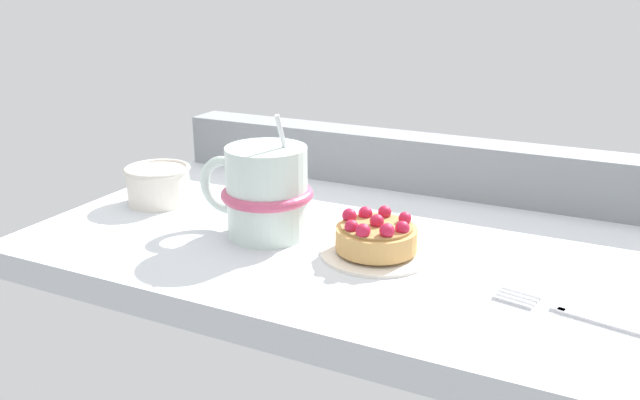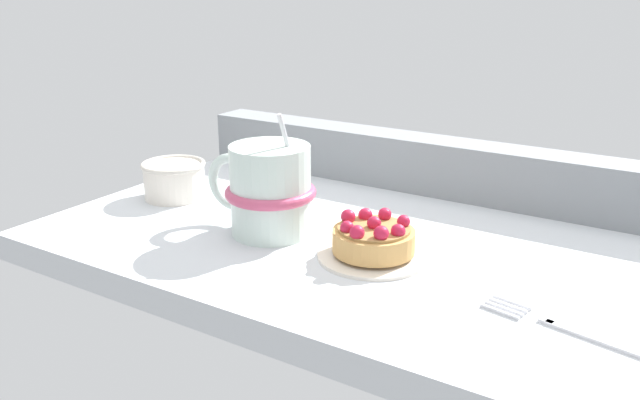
{
  "view_description": "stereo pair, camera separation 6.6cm",
  "coord_description": "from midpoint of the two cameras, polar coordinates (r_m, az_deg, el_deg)",
  "views": [
    {
      "loc": [
        24.21,
        -61.03,
        26.3
      ],
      "look_at": [
        -3.15,
        -4.79,
        4.88
      ],
      "focal_mm": 36.51,
      "sensor_mm": 36.0,
      "label": 1
    },
    {
      "loc": [
        29.99,
        -57.83,
        26.3
      ],
      "look_at": [
        -3.15,
        -4.79,
        4.88
      ],
      "focal_mm": 36.51,
      "sensor_mm": 36.0,
      "label": 2
    }
  ],
  "objects": [
    {
      "name": "sugar_bowl",
      "position": [
        0.83,
        -10.45,
        1.81
      ],
      "size": [
        7.99,
        7.99,
        4.6
      ],
      "color": "silver",
      "rests_on": "ground_plane"
    },
    {
      "name": "dessert_plate",
      "position": [
        0.65,
        7.6,
        -4.79
      ],
      "size": [
        11.11,
        11.11,
        0.69
      ],
      "color": "silver",
      "rests_on": "ground_plane"
    },
    {
      "name": "dessert_fork",
      "position": [
        0.56,
        24.67,
        -10.41
      ],
      "size": [
        15.72,
        4.54,
        0.6
      ],
      "color": "silver",
      "rests_on": "ground_plane"
    },
    {
      "name": "ground_plane",
      "position": [
        0.71,
        6.9,
        -4.3
      ],
      "size": [
        69.22,
        42.02,
        3.01
      ],
      "primitive_type": "cube",
      "color": "silver"
    },
    {
      "name": "raspberry_tart",
      "position": [
        0.64,
        7.65,
        -3.31
      ],
      "size": [
        8.14,
        8.14,
        3.69
      ],
      "color": "tan",
      "rests_on": "dessert_plate"
    },
    {
      "name": "coffee_mug",
      "position": [
        0.69,
        -1.83,
        0.85
      ],
      "size": [
        13.44,
        9.82,
        13.36
      ],
      "color": "silver",
      "rests_on": "ground_plane"
    },
    {
      "name": "window_rail_back",
      "position": [
        0.85,
        12.31,
        2.94
      ],
      "size": [
        67.84,
        5.54,
        6.89
      ],
      "primitive_type": "cube",
      "color": "gray",
      "rests_on": "ground_plane"
    }
  ]
}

